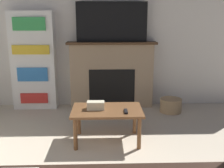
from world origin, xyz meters
TOP-DOWN VIEW (x-y plane):
  - wall_back at (0.00, 3.95)m, footprint 6.12×0.06m
  - fireplace at (0.01, 3.80)m, footprint 1.56×0.28m
  - tv at (0.01, 3.78)m, footprint 1.21×0.03m
  - coffee_table at (-0.09, 2.36)m, footprint 0.89×0.58m
  - tissue_box at (-0.23, 2.37)m, footprint 0.22×0.12m
  - remote_control at (0.14, 2.24)m, footprint 0.04×0.15m
  - bookshelf at (-1.35, 3.78)m, footprint 0.75×0.29m
  - storage_basket at (1.02, 3.46)m, footprint 0.37×0.37m

SIDE VIEW (x-z plane):
  - storage_basket at x=1.02m, z-range 0.00..0.23m
  - coffee_table at x=-0.09m, z-range 0.16..0.59m
  - remote_control at x=0.14m, z-range 0.44..0.46m
  - tissue_box at x=-0.23m, z-range 0.44..0.54m
  - fireplace at x=0.01m, z-range 0.00..1.18m
  - bookshelf at x=-1.35m, z-range 0.00..1.69m
  - wall_back at x=0.00m, z-range 0.00..2.70m
  - tv at x=0.01m, z-range 1.17..1.85m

